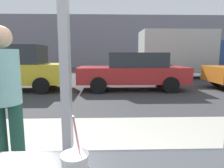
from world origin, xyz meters
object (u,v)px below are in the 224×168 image
parked_car_yellow (14,68)px  box_truck (187,53)px  parked_car_red (133,71)px  pedestrian (5,95)px

parked_car_yellow → box_truck: (9.07, 4.26, 0.68)m
parked_car_red → parked_car_yellow: bearing=180.0°
parked_car_yellow → parked_car_red: 5.03m
parked_car_red → box_truck: (4.04, 4.26, 0.80)m
pedestrian → parked_car_red: bearing=70.5°
parked_car_red → pedestrian: size_ratio=2.80×
parked_car_red → pedestrian: 6.65m
parked_car_yellow → parked_car_red: size_ratio=0.99×
parked_car_yellow → pedestrian: size_ratio=2.76×
parked_car_yellow → box_truck: size_ratio=0.72×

